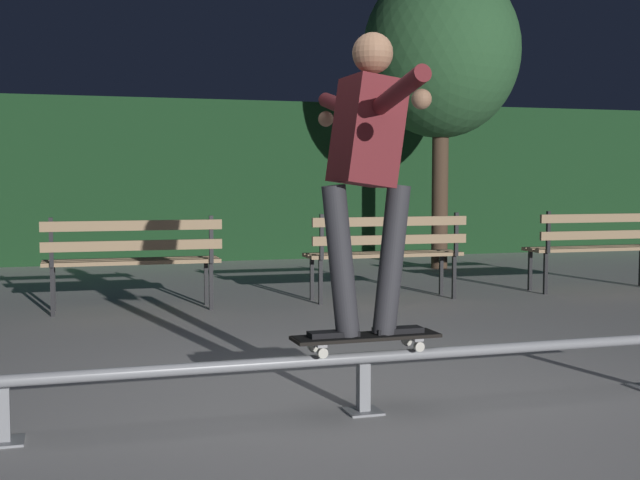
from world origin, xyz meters
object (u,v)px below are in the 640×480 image
(skateboard, at_px, (366,338))
(tree_far_right, at_px, (441,53))
(skateboarder, at_px, (367,157))
(park_bench_left_center, at_px, (133,254))
(grind_rail, at_px, (363,365))
(park_bench_right_center, at_px, (386,247))
(park_bench_rightmost, at_px, (600,242))

(skateboard, height_order, tree_far_right, tree_far_right)
(skateboarder, distance_m, park_bench_left_center, 3.96)
(grind_rail, relative_size, skateboard, 5.31)
(park_bench_left_center, height_order, tree_far_right, tree_far_right)
(grind_rail, height_order, park_bench_right_center, park_bench_right_center)
(grind_rail, xyz_separation_m, park_bench_left_center, (-0.87, 3.78, 0.29))
(park_bench_right_center, bearing_deg, skateboarder, -112.81)
(grind_rail, bearing_deg, skateboard, -0.00)
(skateboard, xyz_separation_m, skateboarder, (0.00, 0.00, 0.94))
(skateboard, height_order, skateboarder, skateboarder)
(grind_rail, distance_m, park_bench_left_center, 3.89)
(tree_far_right, bearing_deg, park_bench_right_center, -124.44)
(skateboard, relative_size, skateboarder, 0.50)
(park_bench_right_center, relative_size, tree_far_right, 0.40)
(grind_rail, height_order, skateboarder, skateboarder)
(skateboarder, bearing_deg, park_bench_rightmost, 42.88)
(skateboarder, height_order, park_bench_left_center, skateboarder)
(grind_rail, height_order, park_bench_left_center, park_bench_left_center)
(park_bench_left_center, bearing_deg, grind_rail, -76.97)
(park_bench_left_center, bearing_deg, skateboard, -76.77)
(skateboard, distance_m, park_bench_right_center, 4.10)
(park_bench_right_center, xyz_separation_m, park_bench_rightmost, (2.48, 0.00, 0.00))
(skateboarder, relative_size, tree_far_right, 0.38)
(park_bench_right_center, distance_m, park_bench_rightmost, 2.48)
(skateboarder, xyz_separation_m, tree_far_right, (3.39, 6.41, 1.56))
(grind_rail, relative_size, tree_far_right, 1.02)
(park_bench_rightmost, bearing_deg, skateboard, -137.14)
(park_bench_left_center, distance_m, tree_far_right, 5.55)
(tree_far_right, bearing_deg, skateboarder, -117.89)
(skateboard, xyz_separation_m, park_bench_right_center, (1.59, 3.78, 0.14))
(grind_rail, xyz_separation_m, park_bench_rightmost, (4.09, 3.78, 0.29))
(skateboarder, distance_m, park_bench_rightmost, 5.61)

